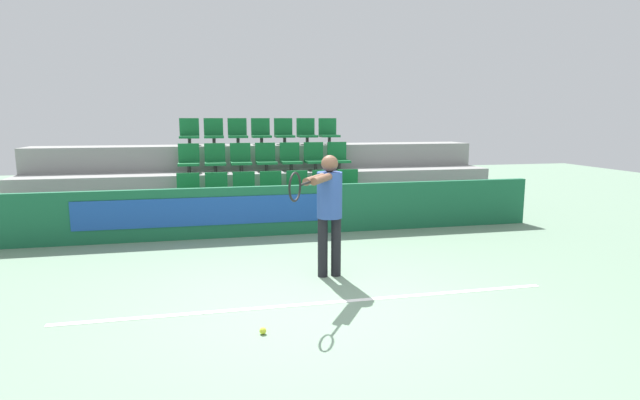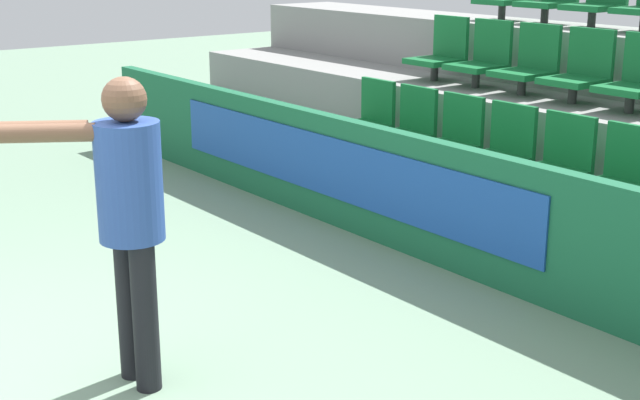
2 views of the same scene
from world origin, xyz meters
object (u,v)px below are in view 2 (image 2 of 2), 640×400
object	(u,v)px
stadium_chair_1	(407,126)
stadium_chair_3	(502,148)
stadium_chair_8	(483,58)
stadium_chair_11	(638,78)
stadium_chair_5	(621,176)
stadium_chair_10	(580,71)
tennis_player	(117,201)
stadium_chair_2	(452,137)
stadium_chair_0	(367,117)
stadium_chair_7	(441,52)
stadium_chair_9	(529,64)
stadium_chair_4	(558,161)

from	to	relation	value
stadium_chair_1	stadium_chair_3	xyz separation A→B (m)	(1.01, 0.00, 0.00)
stadium_chair_8	stadium_chair_11	bearing A→B (deg)	0.00
stadium_chair_5	stadium_chair_11	world-z (taller)	stadium_chair_11
stadium_chair_3	stadium_chair_10	size ratio (longest dim) A/B	1.00
stadium_chair_3	stadium_chair_11	bearing A→B (deg)	59.64
stadium_chair_1	stadium_chair_8	size ratio (longest dim) A/B	1.00
tennis_player	stadium_chair_2	bearing A→B (deg)	136.55
stadium_chair_11	stadium_chair_3	bearing A→B (deg)	-120.36
stadium_chair_5	stadium_chair_0	bearing A→B (deg)	180.00
stadium_chair_2	stadium_chair_10	size ratio (longest dim) A/B	1.00
stadium_chair_2	tennis_player	size ratio (longest dim) A/B	0.36
stadium_chair_8	stadium_chair_7	bearing A→B (deg)	180.00
stadium_chair_0	stadium_chair_7	bearing A→B (deg)	90.00
stadium_chair_2	stadium_chair_3	size ratio (longest dim) A/B	1.00
stadium_chair_7	stadium_chair_9	bearing A→B (deg)	0.00
stadium_chair_1	stadium_chair_9	world-z (taller)	stadium_chair_9
stadium_chair_0	stadium_chair_10	bearing A→B (deg)	29.65
stadium_chair_7	stadium_chair_2	bearing A→B (deg)	-40.49
stadium_chair_9	stadium_chair_1	bearing A→B (deg)	-120.36
stadium_chair_4	tennis_player	bearing A→B (deg)	-93.22
stadium_chair_2	stadium_chair_4	distance (m)	1.01
stadium_chair_0	stadium_chair_8	size ratio (longest dim) A/B	1.00
stadium_chair_2	stadium_chair_8	size ratio (longest dim) A/B	1.00
stadium_chair_5	stadium_chair_10	distance (m)	1.42
stadium_chair_9	stadium_chair_10	bearing A→B (deg)	0.00
stadium_chair_4	stadium_chair_8	bearing A→B (deg)	150.35
stadium_chair_5	stadium_chair_10	world-z (taller)	stadium_chair_10
stadium_chair_0	stadium_chair_3	distance (m)	1.52
stadium_chair_4	stadium_chair_9	world-z (taller)	stadium_chair_9
stadium_chair_3	tennis_player	world-z (taller)	tennis_player
stadium_chair_0	stadium_chair_7	size ratio (longest dim) A/B	1.00
stadium_chair_1	stadium_chair_2	bearing A→B (deg)	0.00
stadium_chair_8	stadium_chair_9	world-z (taller)	same
stadium_chair_0	stadium_chair_5	bearing A→B (deg)	0.00
stadium_chair_11	tennis_player	distance (m)	4.07
stadium_chair_2	stadium_chair_4	xyz separation A→B (m)	(1.01, 0.00, 0.00)
stadium_chair_8	stadium_chair_9	xyz separation A→B (m)	(0.51, 0.00, 0.00)
stadium_chair_1	stadium_chair_9	size ratio (longest dim) A/B	1.00
stadium_chair_4	stadium_chair_10	xyz separation A→B (m)	(-0.51, 0.87, 0.50)
stadium_chair_4	stadium_chair_8	xyz separation A→B (m)	(-1.52, 0.87, 0.50)
stadium_chair_0	stadium_chair_8	xyz separation A→B (m)	(0.51, 0.87, 0.50)
stadium_chair_11	stadium_chair_8	bearing A→B (deg)	180.00
stadium_chair_10	stadium_chair_3	bearing A→B (deg)	-90.00
stadium_chair_0	stadium_chair_3	size ratio (longest dim) A/B	1.00
stadium_chair_4	stadium_chair_7	size ratio (longest dim) A/B	1.00
stadium_chair_3	stadium_chair_2	bearing A→B (deg)	180.00
stadium_chair_3	stadium_chair_9	size ratio (longest dim) A/B	1.00
stadium_chair_0	tennis_player	bearing A→B (deg)	-59.87
stadium_chair_3	stadium_chair_8	world-z (taller)	stadium_chair_8
stadium_chair_3	stadium_chair_1	bearing A→B (deg)	180.00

